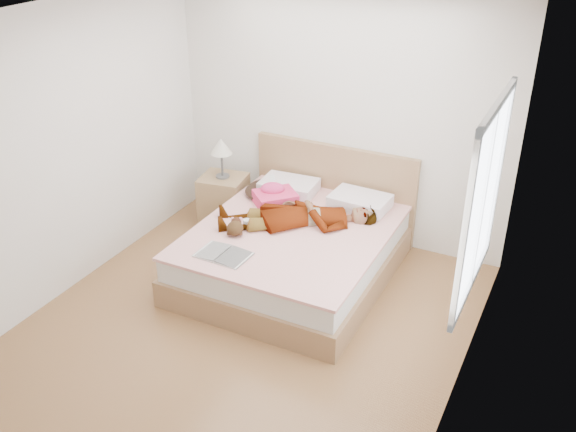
% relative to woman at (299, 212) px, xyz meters
% --- Properties ---
extents(ground, '(4.00, 4.00, 0.00)m').
position_rel_woman_xyz_m(ground, '(0.01, -1.11, -0.62)').
color(ground, '#56301B').
rests_on(ground, ground).
extents(woman, '(1.65, 1.29, 0.22)m').
position_rel_woman_xyz_m(woman, '(0.00, 0.00, 0.00)').
color(woman, silver).
rests_on(woman, bed).
extents(hair, '(0.47, 0.58, 0.09)m').
position_rel_woman_xyz_m(hair, '(-0.57, 0.45, -0.06)').
color(hair, black).
rests_on(hair, bed).
extents(phone, '(0.09, 0.11, 0.05)m').
position_rel_woman_xyz_m(phone, '(-0.50, 0.40, 0.09)').
color(phone, silver).
rests_on(phone, bed).
extents(room_shell, '(4.00, 4.00, 4.00)m').
position_rel_woman_xyz_m(room_shell, '(1.79, -0.81, 0.88)').
color(room_shell, white).
rests_on(room_shell, ground).
extents(bed, '(1.80, 2.08, 1.00)m').
position_rel_woman_xyz_m(bed, '(0.01, -0.07, -0.34)').
color(bed, brown).
rests_on(bed, ground).
extents(towel, '(0.51, 0.52, 0.21)m').
position_rel_woman_xyz_m(towel, '(-0.39, 0.25, -0.02)').
color(towel, '#E13D73').
rests_on(towel, bed).
extents(magazine, '(0.48, 0.32, 0.03)m').
position_rel_woman_xyz_m(magazine, '(-0.33, -0.86, -0.10)').
color(magazine, silver).
rests_on(magazine, bed).
extents(coffee_mug, '(0.11, 0.09, 0.08)m').
position_rel_woman_xyz_m(coffee_mug, '(-0.39, -0.32, -0.06)').
color(coffee_mug, silver).
rests_on(coffee_mug, bed).
extents(plush_toy, '(0.21, 0.26, 0.13)m').
position_rel_woman_xyz_m(plush_toy, '(-0.43, -0.48, -0.04)').
color(plush_toy, black).
rests_on(plush_toy, bed).
extents(nightstand, '(0.54, 0.49, 1.03)m').
position_rel_woman_xyz_m(nightstand, '(-1.13, 0.44, -0.28)').
color(nightstand, brown).
rests_on(nightstand, ground).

